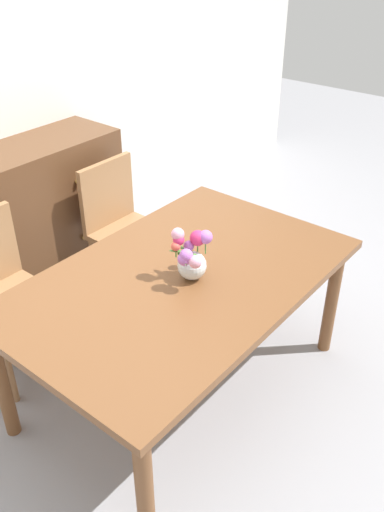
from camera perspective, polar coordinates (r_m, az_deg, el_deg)
ground_plane at (r=3.02m, az=-1.02°, el=-13.48°), size 12.00×12.00×0.00m
dining_table at (r=2.59m, az=-1.15°, el=-3.43°), size 1.68×1.07×0.73m
chair_right at (r=3.45m, az=-7.49°, el=3.59°), size 0.42×0.42×0.90m
dresser at (r=3.56m, az=-17.54°, el=2.84°), size 1.40×0.47×1.00m
flower_vase at (r=2.46m, az=-0.06°, el=-0.05°), size 0.23×0.21×0.25m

